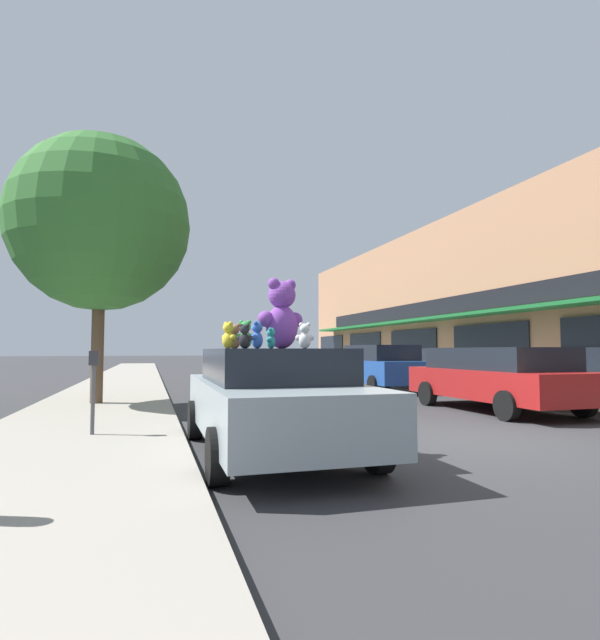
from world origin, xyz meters
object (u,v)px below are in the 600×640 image
(teddy_bear_giant, at_px, (282,315))
(teddy_bear_yellow, at_px, (228,336))
(teddy_bear_white, at_px, (305,336))
(teddy_bear_green, at_px, (245,335))
(parking_meter, at_px, (93,381))
(teddy_bear_red, at_px, (234,341))
(parked_car_far_right, at_px, (381,366))
(teddy_bear_blue, at_px, (257,335))
(parked_car_far_center, at_px, (497,376))
(teddy_bear_brown, at_px, (235,337))
(street_tree, at_px, (101,224))
(teddy_bear_teal, at_px, (271,339))
(plush_art_car, at_px, (272,397))
(teddy_bear_black, at_px, (245,337))

(teddy_bear_giant, distance_m, teddy_bear_yellow, 0.82)
(teddy_bear_white, bearing_deg, teddy_bear_green, -8.86)
(teddy_bear_white, xyz_separation_m, parking_meter, (-2.71, 2.19, -0.65))
(teddy_bear_red, distance_m, parked_car_far_right, 10.46)
(teddy_bear_blue, distance_m, parking_meter, 3.12)
(teddy_bear_giant, height_order, teddy_bear_yellow, teddy_bear_giant)
(parked_car_far_center, bearing_deg, teddy_bear_blue, -149.57)
(teddy_bear_giant, xyz_separation_m, parked_car_far_right, (6.04, 9.32, -1.05))
(teddy_bear_red, bearing_deg, teddy_bear_blue, 57.48)
(teddy_bear_red, bearing_deg, teddy_bear_brown, 49.81)
(teddy_bear_blue, bearing_deg, street_tree, -125.60)
(teddy_bear_green, xyz_separation_m, teddy_bear_teal, (0.31, -0.16, -0.05))
(teddy_bear_giant, height_order, parking_meter, teddy_bear_giant)
(teddy_bear_green, distance_m, parked_car_far_center, 7.47)
(parked_car_far_center, height_order, parking_meter, parked_car_far_center)
(street_tree, bearing_deg, teddy_bear_blue, -70.70)
(teddy_bear_blue, bearing_deg, plush_art_car, -172.21)
(teddy_bear_white, distance_m, teddy_bear_yellow, 1.02)
(teddy_bear_red, xyz_separation_m, teddy_bear_blue, (-0.01, -1.82, 0.03))
(parked_car_far_center, bearing_deg, teddy_bear_white, -147.26)
(teddy_bear_red, height_order, teddy_bear_yellow, teddy_bear_yellow)
(teddy_bear_green, distance_m, teddy_bear_red, 1.40)
(teddy_bear_giant, relative_size, parking_meter, 0.77)
(street_tree, bearing_deg, parked_car_far_right, 17.65)
(teddy_bear_green, relative_size, teddy_bear_white, 1.12)
(teddy_bear_red, height_order, teddy_bear_teal, teddy_bear_red)
(teddy_bear_brown, bearing_deg, parked_car_far_right, -117.41)
(parked_car_far_center, height_order, street_tree, street_tree)
(teddy_bear_green, bearing_deg, plush_art_car, -118.03)
(teddy_bear_green, distance_m, parked_car_far_right, 11.63)
(teddy_bear_teal, bearing_deg, plush_art_car, -163.47)
(teddy_bear_giant, height_order, teddy_bear_brown, teddy_bear_giant)
(teddy_bear_teal, distance_m, teddy_bear_white, 0.45)
(teddy_bear_teal, bearing_deg, teddy_bear_black, -3.45)
(teddy_bear_teal, xyz_separation_m, parked_car_far_right, (6.29, 9.71, -0.71))
(teddy_bear_green, height_order, parking_meter, teddy_bear_green)
(plush_art_car, height_order, teddy_bear_red, teddy_bear_red)
(plush_art_car, height_order, parking_meter, plush_art_car)
(teddy_bear_green, height_order, teddy_bear_white, teddy_bear_green)
(teddy_bear_giant, bearing_deg, teddy_bear_brown, -68.28)
(teddy_bear_green, xyz_separation_m, teddy_bear_brown, (0.00, 0.87, 0.00))
(parked_car_far_right, xyz_separation_m, street_tree, (-9.01, -2.87, 3.71))
(teddy_bear_green, xyz_separation_m, parked_car_far_center, (6.59, 3.41, -0.80))
(teddy_bear_green, bearing_deg, teddy_bear_brown, -59.82)
(teddy_bear_blue, height_order, street_tree, street_tree)
(teddy_bear_red, bearing_deg, street_tree, -97.00)
(teddy_bear_red, relative_size, parking_meter, 0.22)
(teddy_bear_green, distance_m, street_tree, 7.69)
(plush_art_car, height_order, teddy_bear_teal, teddy_bear_teal)
(teddy_bear_teal, height_order, teddy_bear_blue, teddy_bear_blue)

